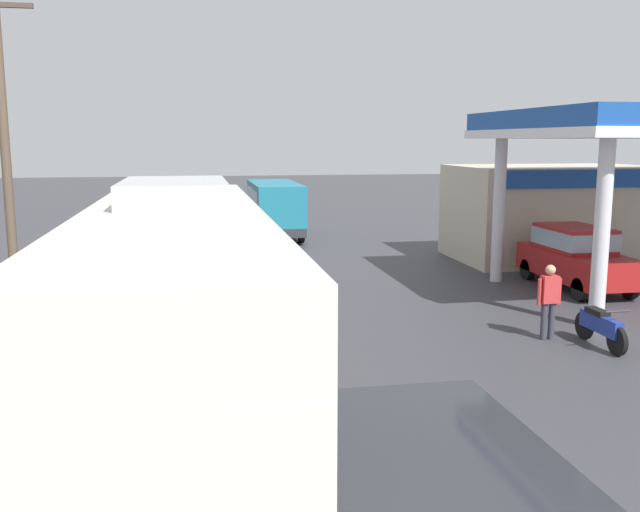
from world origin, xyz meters
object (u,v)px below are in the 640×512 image
object	(u,v)px
car_trailing_behind_bus	(175,230)
coach_bus_main	(177,318)
car_at_pump	(575,254)
minibus_opposing_lane	(275,204)
motorcycle_parked_forecourt	(600,326)
pedestrian_near_pump	(549,298)

from	to	relation	value
car_trailing_behind_bus	coach_bus_main	bearing A→B (deg)	-88.52
car_at_pump	minibus_opposing_lane	distance (m)	14.51
coach_bus_main	car_trailing_behind_bus	bearing A→B (deg)	91.48
motorcycle_parked_forecourt	minibus_opposing_lane	bearing A→B (deg)	104.85
minibus_opposing_lane	car_trailing_behind_bus	world-z (taller)	minibus_opposing_lane
minibus_opposing_lane	motorcycle_parked_forecourt	bearing A→B (deg)	-75.15
coach_bus_main	pedestrian_near_pump	size ratio (longest dim) A/B	6.65
minibus_opposing_lane	pedestrian_near_pump	bearing A→B (deg)	-77.14
minibus_opposing_lane	motorcycle_parked_forecourt	size ratio (longest dim) A/B	3.41
car_at_pump	minibus_opposing_lane	world-z (taller)	minibus_opposing_lane
coach_bus_main	motorcycle_parked_forecourt	bearing A→B (deg)	17.25
car_at_pump	motorcycle_parked_forecourt	distance (m)	6.09
minibus_opposing_lane	motorcycle_parked_forecourt	xyz separation A→B (m)	(4.76, -17.94, -1.03)
coach_bus_main	pedestrian_near_pump	world-z (taller)	coach_bus_main
car_at_pump	car_trailing_behind_bus	world-z (taller)	same
coach_bus_main	minibus_opposing_lane	distance (m)	20.98
minibus_opposing_lane	pedestrian_near_pump	distance (m)	17.70
minibus_opposing_lane	motorcycle_parked_forecourt	world-z (taller)	minibus_opposing_lane
coach_bus_main	motorcycle_parked_forecourt	distance (m)	9.13
motorcycle_parked_forecourt	pedestrian_near_pump	xyz separation A→B (m)	(-0.82, 0.69, 0.49)
car_at_pump	car_trailing_behind_bus	bearing A→B (deg)	146.57
coach_bus_main	motorcycle_parked_forecourt	world-z (taller)	coach_bus_main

